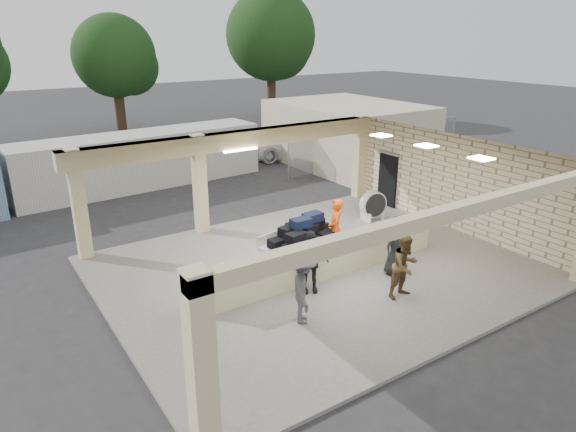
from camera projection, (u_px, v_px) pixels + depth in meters
ground at (315, 271)px, 15.39m from camera, size 120.00×120.00×0.00m
pavilion at (309, 222)px, 15.56m from camera, size 12.01×10.00×3.55m
baggage_counter at (326, 260)px, 14.80m from camera, size 8.20×0.58×0.98m
luggage_cart at (304, 238)px, 15.46m from camera, size 2.81×2.02×1.50m
drum_fan at (373, 204)px, 19.16m from camera, size 1.04×0.55×1.11m
baggage_handler at (335, 229)px, 15.76m from camera, size 0.73×0.79×1.93m
passenger_a at (405, 266)px, 13.48m from camera, size 0.86×0.40×1.75m
passenger_b at (310, 261)px, 13.74m from camera, size 1.10×0.79×1.77m
passenger_c at (304, 288)px, 12.28m from camera, size 0.97×1.21×1.81m
passenger_d at (397, 245)px, 14.71m from camera, size 0.89×0.38×1.81m
car_white_a at (289, 142)px, 29.44m from camera, size 5.51×2.73×1.55m
car_white_b at (336, 133)px, 32.31m from camera, size 4.94×2.08×1.53m
car_dark at (254, 139)px, 30.99m from camera, size 4.18×3.22×1.34m
container_white at (142, 160)px, 23.57m from camera, size 11.45×3.01×2.45m
fence at (380, 144)px, 27.81m from camera, size 12.06×0.06×2.03m
tree_mid at (119, 59)px, 35.40m from camera, size 6.00×5.60×8.00m
tree_right at (273, 39)px, 40.44m from camera, size 7.20×7.00×10.00m
adjacent_building at (347, 133)px, 27.62m from camera, size 6.00×8.00×3.20m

